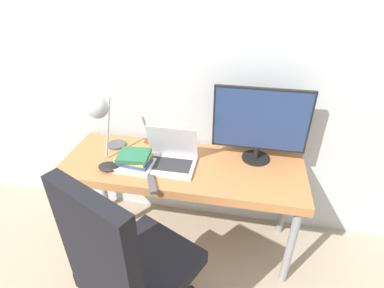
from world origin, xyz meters
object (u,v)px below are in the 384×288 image
Objects in this scene: book_stack at (134,161)px; game_controller at (110,167)px; monitor at (260,123)px; desk_lamp at (100,113)px; office_chair at (127,265)px; laptop at (171,158)px.

book_stack is 0.15m from game_controller.
monitor reaches higher than desk_lamp.
monitor reaches higher than office_chair.
laptop is at bearing 87.08° from office_chair.
desk_lamp is (-0.99, -0.17, 0.06)m from monitor.
laptop is 0.29× the size of office_chair.
book_stack is at bearing -162.36° from monitor.
game_controller is (-0.33, 0.59, 0.11)m from office_chair.
monitor is 0.99m from game_controller.
game_controller is at bearing -160.83° from laptop.
laptop is 0.24m from book_stack.
book_stack is at bearing 106.36° from office_chair.
office_chair is (-0.04, -0.72, -0.14)m from laptop.
desk_lamp is at bearing 119.32° from office_chair.
monitor is at bearing 18.15° from game_controller.
book_stack is at bearing -161.91° from laptop.
monitor is (0.55, 0.17, 0.22)m from laptop.
book_stack is 1.75× the size of game_controller.
office_chair is at bearing -92.92° from laptop.
desk_lamp reaches higher than game_controller.
book_stack reaches higher than game_controller.
game_controller is at bearing -61.04° from desk_lamp.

